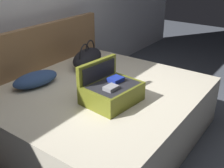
# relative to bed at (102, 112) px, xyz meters

# --- Properties ---
(ground_plane) EXTENTS (12.00, 12.00, 0.00)m
(ground_plane) POSITION_rel_bed_xyz_m (0.00, -0.40, -0.28)
(ground_plane) COLOR #4C515B
(back_wall) EXTENTS (8.00, 0.10, 2.60)m
(back_wall) POSITION_rel_bed_xyz_m (0.00, 1.25, 1.02)
(back_wall) COLOR silver
(back_wall) RESTS_ON ground
(bed) EXTENTS (2.09, 1.88, 0.56)m
(bed) POSITION_rel_bed_xyz_m (0.00, 0.00, 0.00)
(bed) COLOR beige
(bed) RESTS_ON ground
(headboard) EXTENTS (2.13, 0.08, 1.09)m
(headboard) POSITION_rel_bed_xyz_m (0.00, 0.98, 0.27)
(headboard) COLOR olive
(headboard) RESTS_ON ground
(hard_case_large) EXTENTS (0.54, 0.47, 0.38)m
(hard_case_large) POSITION_rel_bed_xyz_m (-0.15, -0.24, 0.40)
(hard_case_large) COLOR olive
(hard_case_large) RESTS_ON bed
(duffel_bag) EXTENTS (0.66, 0.47, 0.31)m
(duffel_bag) POSITION_rel_bed_xyz_m (0.45, 0.56, 0.39)
(duffel_bag) COLOR black
(duffel_bag) RESTS_ON bed
(pillow_near_headboard) EXTENTS (0.55, 0.35, 0.14)m
(pillow_near_headboard) POSITION_rel_bed_xyz_m (-0.33, 0.63, 0.35)
(pillow_near_headboard) COLOR navy
(pillow_near_headboard) RESTS_ON bed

